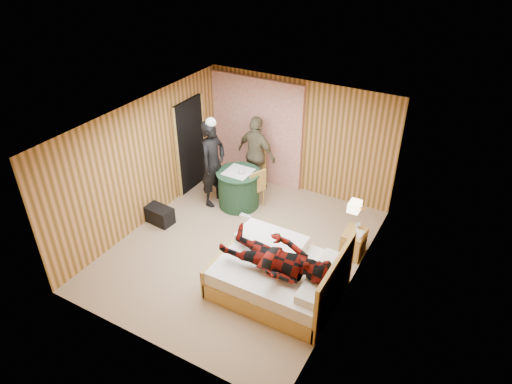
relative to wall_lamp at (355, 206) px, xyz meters
The scene contains 23 objects.
floor 2.36m from the wall_lamp, 166.83° to the right, with size 4.20×5.00×0.01m, color tan.
ceiling 2.31m from the wall_lamp, 166.83° to the right, with size 4.20×5.00×0.01m, color white.
wall_back 2.81m from the wall_lamp, 133.17° to the left, with size 4.20×0.02×2.50m, color tan.
wall_left 4.05m from the wall_lamp, behind, with size 0.02×5.00×2.50m, color tan.
wall_right 0.49m from the wall_lamp, 68.55° to the right, with size 0.02×5.00×2.50m, color tan.
curtain 3.53m from the wall_lamp, 145.89° to the left, with size 2.20×0.08×2.40m, color beige.
doorway 4.10m from the wall_lamp, 166.59° to the left, with size 0.06×0.90×2.05m, color black.
wall_lamp is the anchor object (origin of this frame).
bed 1.65m from the wall_lamp, 127.28° to the right, with size 1.98×1.54×1.06m.
nightstand 1.12m from the wall_lamp, 95.92° to the left, with size 0.38×0.52×0.50m.
round_table 2.94m from the wall_lamp, 163.48° to the left, with size 0.92×0.92×0.81m.
chair_far 3.19m from the wall_lamp, 150.71° to the left, with size 0.49×0.49×0.93m.
chair_near 2.65m from the wall_lamp, 158.96° to the left, with size 0.53×0.53×0.89m.
duffel_bag 3.97m from the wall_lamp, behind, with size 0.61×0.32×0.35m, color black.
sneaker_left 3.07m from the wall_lamp, 166.13° to the left, with size 0.26×0.10×0.11m, color silver.
sneaker_right 2.64m from the wall_lamp, behind, with size 0.24×0.10×0.11m, color silver.
woman_standing 3.29m from the wall_lamp, 168.52° to the left, with size 0.68×0.45×1.86m, color black.
man_at_table 3.14m from the wall_lamp, 149.81° to the left, with size 1.01×0.42×1.72m, color brown.
man_on_bed 1.53m from the wall_lamp, 121.25° to the right, with size 1.77×0.67×0.86m, color #5F0E09.
book_lower 0.87m from the wall_lamp, 96.72° to the left, with size 0.17×0.22×0.02m, color silver.
book_upper 0.86m from the wall_lamp, 96.72° to the left, with size 0.16×0.22×0.02m, color silver.
cup_nightstand 0.93m from the wall_lamp, 94.52° to the left, with size 0.10×0.10×0.09m, color silver.
cup_table 2.73m from the wall_lamp, 163.90° to the left, with size 0.12×0.12×0.10m, color silver.
Camera 1 is at (3.51, -5.66, 5.39)m, focal length 32.00 mm.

